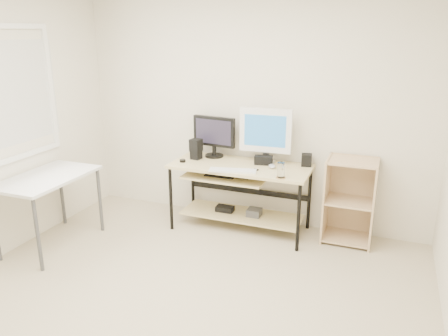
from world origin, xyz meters
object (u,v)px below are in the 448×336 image
Objects in this scene: desk at (238,183)px; audio_controller at (197,153)px; white_imac at (266,132)px; black_monitor at (214,134)px; side_table at (47,184)px; shelf_unit at (350,200)px.

audio_controller is at bearing 176.38° from desk.
white_imac is 4.31× the size of audio_controller.
white_imac is at bearing 2.86° from black_monitor.
side_table is (-1.65, -1.06, 0.13)m from desk.
black_monitor is 0.62m from white_imac.
desk is 0.63m from white_imac.
side_table is 1.11× the size of shelf_unit.
black_monitor is (-1.54, 0.04, 0.56)m from shelf_unit.
white_imac reaches higher than shelf_unit.
black_monitor reaches higher than shelf_unit.
black_monitor is 3.65× the size of audio_controller.
white_imac reaches higher than desk.
audio_controller is (-0.14, -0.16, -0.20)m from black_monitor.
black_monitor is (1.29, 1.26, 0.35)m from side_table.
shelf_unit is 1.73m from audio_controller.
desk and side_table have the same top height.
shelf_unit is at bearing 23.33° from side_table.
shelf_unit is at bearing 8.02° from audio_controller.
audio_controller is at bearing -175.63° from shelf_unit.
white_imac reaches higher than black_monitor.
side_table is at bearing -132.80° from audio_controller.
side_table is at bearing -147.35° from desk.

